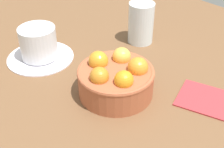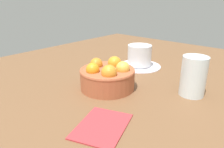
# 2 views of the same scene
# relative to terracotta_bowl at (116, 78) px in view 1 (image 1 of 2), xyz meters

# --- Properties ---
(ground_plane) EXTENTS (1.40, 1.09, 0.04)m
(ground_plane) POSITION_rel_terracotta_bowl_xyz_m (0.00, -0.00, -0.06)
(ground_plane) COLOR brown
(terracotta_bowl) EXTENTS (0.15, 0.15, 0.08)m
(terracotta_bowl) POSITION_rel_terracotta_bowl_xyz_m (0.00, 0.00, 0.00)
(terracotta_bowl) COLOR #AD5938
(terracotta_bowl) RESTS_ON ground_plane
(coffee_cup) EXTENTS (0.16, 0.16, 0.08)m
(coffee_cup) POSITION_rel_terracotta_bowl_xyz_m (-0.22, -0.04, -0.00)
(coffee_cup) COLOR white
(coffee_cup) RESTS_ON ground_plane
(water_glass) EXTENTS (0.06, 0.06, 0.10)m
(water_glass) POSITION_rel_terracotta_bowl_xyz_m (-0.11, 0.19, 0.02)
(water_glass) COLOR silver
(water_glass) RESTS_ON ground_plane
(folded_napkin) EXTENTS (0.14, 0.13, 0.01)m
(folded_napkin) POSITION_rel_terracotta_bowl_xyz_m (0.14, 0.12, -0.03)
(folded_napkin) COLOR #B23338
(folded_napkin) RESTS_ON ground_plane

